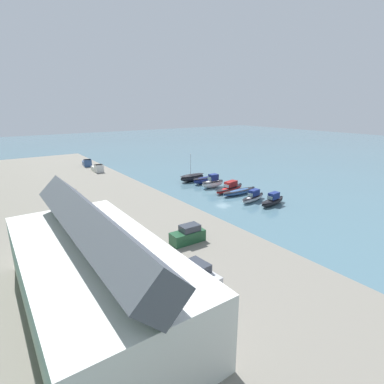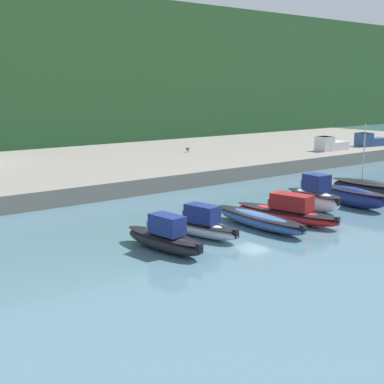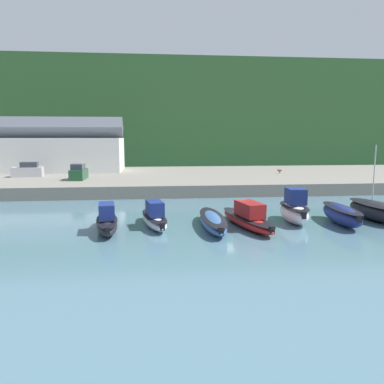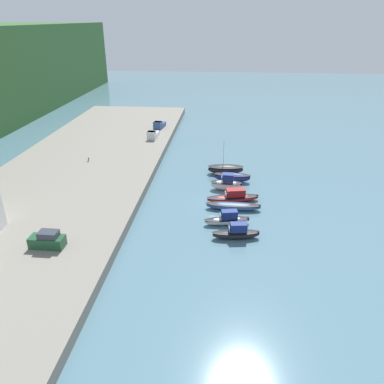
{
  "view_description": "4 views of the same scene",
  "coord_description": "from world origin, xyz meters",
  "px_view_note": "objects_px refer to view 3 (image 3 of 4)",
  "views": [
    {
      "loc": [
        -44.18,
        38.81,
        17.37
      ],
      "look_at": [
        -1.42,
        8.79,
        2.24
      ],
      "focal_mm": 28.0,
      "sensor_mm": 36.0,
      "label": 1
    },
    {
      "loc": [
        -28.06,
        -28.46,
        9.75
      ],
      "look_at": [
        -3.49,
        3.29,
        1.84
      ],
      "focal_mm": 50.0,
      "sensor_mm": 36.0,
      "label": 2
    },
    {
      "loc": [
        -6.62,
        -31.67,
        7.32
      ],
      "look_at": [
        -2.98,
        4.4,
        1.92
      ],
      "focal_mm": 35.0,
      "sensor_mm": 36.0,
      "label": 3
    },
    {
      "loc": [
        -53.81,
        -0.86,
        27.0
      ],
      "look_at": [
        -1.49,
        3.96,
        2.46
      ],
      "focal_mm": 35.0,
      "sensor_mm": 36.0,
      "label": 4
    }
  ],
  "objects_px": {
    "moored_boat_0": "(107,221)",
    "moored_boat_4": "(294,210)",
    "moored_boat_1": "(154,217)",
    "moored_boat_3": "(248,218)",
    "parked_car_0": "(79,173)",
    "dog_on_quay": "(280,170)",
    "moored_boat_5": "(341,214)",
    "moored_boat_6": "(375,210)",
    "parked_car_1": "(28,170)",
    "moored_boat_2": "(213,221)"
  },
  "relations": [
    {
      "from": "moored_boat_4",
      "to": "parked_car_1",
      "type": "height_order",
      "value": "parked_car_1"
    },
    {
      "from": "moored_boat_4",
      "to": "parked_car_0",
      "type": "xyz_separation_m",
      "value": [
        -22.09,
        21.6,
        1.32
      ]
    },
    {
      "from": "moored_boat_3",
      "to": "moored_boat_4",
      "type": "relative_size",
      "value": 1.61
    },
    {
      "from": "moored_boat_6",
      "to": "parked_car_0",
      "type": "bearing_deg",
      "value": 140.66
    },
    {
      "from": "moored_boat_2",
      "to": "moored_boat_0",
      "type": "bearing_deg",
      "value": -177.37
    },
    {
      "from": "moored_boat_6",
      "to": "parked_car_1",
      "type": "relative_size",
      "value": 1.6
    },
    {
      "from": "dog_on_quay",
      "to": "moored_boat_3",
      "type": "bearing_deg",
      "value": 137.07
    },
    {
      "from": "dog_on_quay",
      "to": "moored_boat_4",
      "type": "bearing_deg",
      "value": 144.26
    },
    {
      "from": "moored_boat_3",
      "to": "parked_car_1",
      "type": "distance_m",
      "value": 37.32
    },
    {
      "from": "parked_car_1",
      "to": "moored_boat_3",
      "type": "bearing_deg",
      "value": -141.65
    },
    {
      "from": "moored_boat_0",
      "to": "parked_car_0",
      "type": "xyz_separation_m",
      "value": [
        -6.53,
        23.06,
        1.63
      ]
    },
    {
      "from": "moored_boat_4",
      "to": "moored_boat_6",
      "type": "height_order",
      "value": "moored_boat_6"
    },
    {
      "from": "moored_boat_3",
      "to": "moored_boat_4",
      "type": "bearing_deg",
      "value": 3.14
    },
    {
      "from": "moored_boat_1",
      "to": "moored_boat_5",
      "type": "bearing_deg",
      "value": -13.85
    },
    {
      "from": "moored_boat_0",
      "to": "moored_boat_4",
      "type": "distance_m",
      "value": 15.62
    },
    {
      "from": "parked_car_0",
      "to": "moored_boat_1",
      "type": "bearing_deg",
      "value": -64.16
    },
    {
      "from": "moored_boat_1",
      "to": "moored_boat_2",
      "type": "height_order",
      "value": "moored_boat_1"
    },
    {
      "from": "moored_boat_2",
      "to": "parked_car_1",
      "type": "xyz_separation_m",
      "value": [
        -22.86,
        26.98,
        1.88
      ]
    },
    {
      "from": "moored_boat_4",
      "to": "moored_boat_5",
      "type": "relative_size",
      "value": 0.82
    },
    {
      "from": "moored_boat_0",
      "to": "dog_on_quay",
      "type": "relative_size",
      "value": 7.53
    },
    {
      "from": "moored_boat_3",
      "to": "moored_boat_5",
      "type": "bearing_deg",
      "value": -10.59
    },
    {
      "from": "moored_boat_6",
      "to": "dog_on_quay",
      "type": "bearing_deg",
      "value": 85.58
    },
    {
      "from": "moored_boat_2",
      "to": "moored_boat_3",
      "type": "height_order",
      "value": "moored_boat_3"
    },
    {
      "from": "moored_boat_1",
      "to": "moored_boat_4",
      "type": "height_order",
      "value": "moored_boat_4"
    },
    {
      "from": "moored_boat_1",
      "to": "moored_boat_3",
      "type": "relative_size",
      "value": 0.77
    },
    {
      "from": "moored_boat_6",
      "to": "parked_car_1",
      "type": "distance_m",
      "value": 45.46
    },
    {
      "from": "moored_boat_1",
      "to": "moored_boat_5",
      "type": "height_order",
      "value": "moored_boat_1"
    },
    {
      "from": "moored_boat_4",
      "to": "moored_boat_5",
      "type": "distance_m",
      "value": 3.86
    },
    {
      "from": "moored_boat_6",
      "to": "parked_car_0",
      "type": "distance_m",
      "value": 36.51
    },
    {
      "from": "moored_boat_4",
      "to": "parked_car_0",
      "type": "relative_size",
      "value": 1.3
    },
    {
      "from": "moored_boat_1",
      "to": "moored_boat_3",
      "type": "bearing_deg",
      "value": -18.08
    },
    {
      "from": "moored_boat_2",
      "to": "parked_car_1",
      "type": "distance_m",
      "value": 35.42
    },
    {
      "from": "moored_boat_0",
      "to": "moored_boat_3",
      "type": "relative_size",
      "value": 0.75
    },
    {
      "from": "moored_boat_5",
      "to": "moored_boat_2",
      "type": "bearing_deg",
      "value": -175.56
    },
    {
      "from": "moored_boat_1",
      "to": "parked_car_1",
      "type": "bearing_deg",
      "value": 113.83
    },
    {
      "from": "parked_car_0",
      "to": "dog_on_quay",
      "type": "xyz_separation_m",
      "value": [
        30.0,
        5.45,
        -0.46
      ]
    },
    {
      "from": "parked_car_0",
      "to": "parked_car_1",
      "type": "height_order",
      "value": "same"
    },
    {
      "from": "moored_boat_1",
      "to": "parked_car_0",
      "type": "distance_m",
      "value": 24.15
    },
    {
      "from": "moored_boat_0",
      "to": "dog_on_quay",
      "type": "distance_m",
      "value": 36.95
    },
    {
      "from": "moored_boat_2",
      "to": "moored_boat_3",
      "type": "distance_m",
      "value": 2.87
    },
    {
      "from": "parked_car_0",
      "to": "dog_on_quay",
      "type": "relative_size",
      "value": 4.82
    },
    {
      "from": "moored_boat_1",
      "to": "moored_boat_4",
      "type": "distance_m",
      "value": 11.9
    },
    {
      "from": "moored_boat_5",
      "to": "parked_car_0",
      "type": "relative_size",
      "value": 1.59
    },
    {
      "from": "parked_car_0",
      "to": "parked_car_1",
      "type": "bearing_deg",
      "value": 152.97
    },
    {
      "from": "moored_boat_1",
      "to": "moored_boat_3",
      "type": "height_order",
      "value": "moored_boat_1"
    },
    {
      "from": "moored_boat_1",
      "to": "moored_boat_6",
      "type": "relative_size",
      "value": 0.98
    },
    {
      "from": "moored_boat_4",
      "to": "moored_boat_6",
      "type": "xyz_separation_m",
      "value": [
        7.46,
        0.22,
        -0.22
      ]
    },
    {
      "from": "moored_boat_1",
      "to": "moored_boat_2",
      "type": "relative_size",
      "value": 0.8
    },
    {
      "from": "moored_boat_6",
      "to": "parked_car_0",
      "type": "xyz_separation_m",
      "value": [
        -29.55,
        21.38,
        1.54
      ]
    },
    {
      "from": "moored_boat_6",
      "to": "dog_on_quay",
      "type": "height_order",
      "value": "moored_boat_6"
    }
  ]
}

